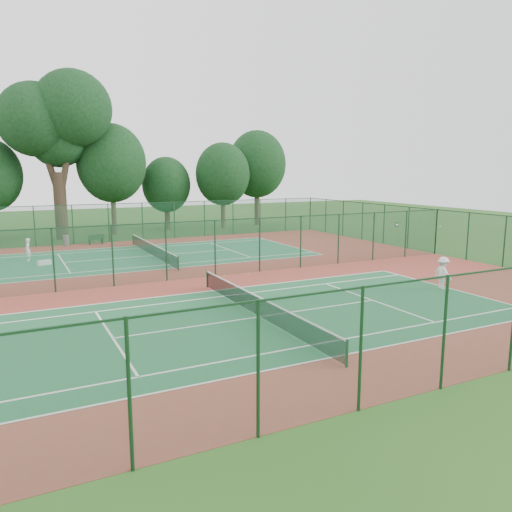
# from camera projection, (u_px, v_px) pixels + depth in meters

# --- Properties ---
(ground) EXTENTS (120.00, 120.00, 0.00)m
(ground) POSITION_uv_depth(u_px,v_px,m) (192.00, 278.00, 30.16)
(ground) COLOR #265119
(ground) RESTS_ON ground
(red_pad) EXTENTS (40.00, 36.00, 0.01)m
(red_pad) POSITION_uv_depth(u_px,v_px,m) (192.00, 278.00, 30.16)
(red_pad) COLOR brown
(red_pad) RESTS_ON ground
(court_near) EXTENTS (23.77, 10.97, 0.01)m
(court_near) POSITION_uv_depth(u_px,v_px,m) (259.00, 317.00, 22.23)
(court_near) COLOR #1D5E35
(court_near) RESTS_ON red_pad
(court_far) EXTENTS (23.77, 10.97, 0.01)m
(court_far) POSITION_uv_depth(u_px,v_px,m) (152.00, 256.00, 38.09)
(court_far) COLOR #216A43
(court_far) RESTS_ON red_pad
(fence_north) EXTENTS (40.00, 0.09, 3.50)m
(fence_north) POSITION_uv_depth(u_px,v_px,m) (126.00, 222.00, 45.72)
(fence_north) COLOR #1B5233
(fence_north) RESTS_ON ground
(fence_south) EXTENTS (40.00, 0.09, 3.50)m
(fence_south) POSITION_uv_depth(u_px,v_px,m) (404.00, 340.00, 14.01)
(fence_south) COLOR #17472E
(fence_south) RESTS_ON ground
(fence_east) EXTENTS (0.09, 36.00, 3.50)m
(fence_east) POSITION_uv_depth(u_px,v_px,m) (436.00, 232.00, 38.69)
(fence_east) COLOR #1C5538
(fence_east) RESTS_ON ground
(fence_divider) EXTENTS (40.00, 0.09, 3.50)m
(fence_divider) POSITION_uv_depth(u_px,v_px,m) (191.00, 250.00, 29.86)
(fence_divider) COLOR #18492A
(fence_divider) RESTS_ON ground
(tennis_net_near) EXTENTS (0.10, 12.90, 0.97)m
(tennis_net_near) POSITION_uv_depth(u_px,v_px,m) (259.00, 305.00, 22.14)
(tennis_net_near) COLOR #143820
(tennis_net_near) RESTS_ON ground
(tennis_net_far) EXTENTS (0.10, 12.90, 0.97)m
(tennis_net_far) POSITION_uv_depth(u_px,v_px,m) (152.00, 249.00, 38.00)
(tennis_net_far) COLOR #153A21
(tennis_net_far) RESTS_ON ground
(player_near) EXTENTS (0.68, 1.17, 1.79)m
(player_near) POSITION_uv_depth(u_px,v_px,m) (443.00, 273.00, 27.27)
(player_near) COLOR silver
(player_near) RESTS_ON court_near
(player_far) EXTENTS (0.50, 0.66, 1.64)m
(player_far) POSITION_uv_depth(u_px,v_px,m) (28.00, 250.00, 35.74)
(player_far) COLOR white
(player_far) RESTS_ON court_far
(trash_bin) EXTENTS (0.53, 0.53, 0.93)m
(trash_bin) POSITION_uv_depth(u_px,v_px,m) (66.00, 240.00, 42.99)
(trash_bin) COLOR slate
(trash_bin) RESTS_ON red_pad
(bench) EXTENTS (1.47, 0.72, 0.87)m
(bench) POSITION_uv_depth(u_px,v_px,m) (96.00, 239.00, 43.93)
(bench) COLOR #13361C
(bench) RESTS_ON red_pad
(kit_bag) EXTENTS (0.96, 0.66, 0.34)m
(kit_bag) POSITION_uv_depth(u_px,v_px,m) (44.00, 263.00, 34.35)
(kit_bag) COLOR silver
(kit_bag) RESTS_ON red_pad
(stray_ball_a) EXTENTS (0.08, 0.08, 0.08)m
(stray_ball_a) POSITION_uv_depth(u_px,v_px,m) (225.00, 275.00, 30.85)
(stray_ball_a) COLOR #BCDA32
(stray_ball_a) RESTS_ON red_pad
(stray_ball_b) EXTENTS (0.07, 0.07, 0.07)m
(stray_ball_b) POSITION_uv_depth(u_px,v_px,m) (248.00, 274.00, 31.36)
(stray_ball_b) COLOR yellow
(stray_ball_b) RESTS_ON red_pad
(stray_ball_c) EXTENTS (0.07, 0.07, 0.07)m
(stray_ball_c) POSITION_uv_depth(u_px,v_px,m) (168.00, 281.00, 29.23)
(stray_ball_c) COLOR #BBD431
(stray_ball_c) RESTS_ON red_pad
(big_tree) EXTENTS (10.16, 7.43, 15.60)m
(big_tree) POSITION_uv_depth(u_px,v_px,m) (56.00, 120.00, 45.82)
(big_tree) COLOR #34271C
(big_tree) RESTS_ON ground
(evergreen_row) EXTENTS (39.00, 5.00, 12.00)m
(evergreen_row) POSITION_uv_depth(u_px,v_px,m) (118.00, 233.00, 51.74)
(evergreen_row) COLOR black
(evergreen_row) RESTS_ON ground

